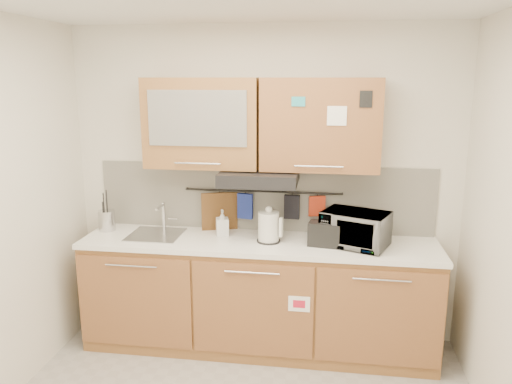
% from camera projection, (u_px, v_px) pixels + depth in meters
% --- Properties ---
extents(wall_back, '(3.20, 0.00, 3.20)m').
position_uv_depth(wall_back, '(263.00, 186.00, 4.16)').
color(wall_back, silver).
rests_on(wall_back, ground).
extents(base_cabinet, '(2.80, 0.64, 0.88)m').
position_uv_depth(base_cabinet, '(258.00, 300.00, 4.07)').
color(base_cabinet, '#996236').
rests_on(base_cabinet, floor).
extents(countertop, '(2.82, 0.62, 0.04)m').
position_uv_depth(countertop, '(258.00, 243.00, 3.95)').
color(countertop, white).
rests_on(countertop, base_cabinet).
extents(backsplash, '(2.80, 0.02, 0.56)m').
position_uv_depth(backsplash, '(263.00, 197.00, 4.17)').
color(backsplash, silver).
rests_on(backsplash, countertop).
extents(upper_cabinets, '(1.82, 0.37, 0.70)m').
position_uv_depth(upper_cabinets, '(260.00, 124.00, 3.87)').
color(upper_cabinets, '#996236').
rests_on(upper_cabinets, wall_back).
extents(range_hood, '(0.60, 0.46, 0.10)m').
position_uv_depth(range_hood, '(259.00, 177.00, 3.89)').
color(range_hood, black).
rests_on(range_hood, upper_cabinets).
extents(sink, '(0.42, 0.40, 0.26)m').
position_uv_depth(sink, '(156.00, 235.00, 4.08)').
color(sink, silver).
rests_on(sink, countertop).
extents(utensil_rail, '(1.30, 0.02, 0.02)m').
position_uv_depth(utensil_rail, '(263.00, 192.00, 4.12)').
color(utensil_rail, black).
rests_on(utensil_rail, backsplash).
extents(utensil_crock, '(0.17, 0.17, 0.34)m').
position_uv_depth(utensil_crock, '(107.00, 220.00, 4.19)').
color(utensil_crock, silver).
rests_on(utensil_crock, countertop).
extents(kettle, '(0.22, 0.20, 0.29)m').
position_uv_depth(kettle, '(269.00, 228.00, 3.90)').
color(kettle, silver).
rests_on(kettle, countertop).
extents(toaster, '(0.26, 0.18, 0.18)m').
position_uv_depth(toaster, '(325.00, 234.00, 3.81)').
color(toaster, black).
rests_on(toaster, countertop).
extents(microwave, '(0.57, 0.48, 0.27)m').
position_uv_depth(microwave, '(355.00, 229.00, 3.80)').
color(microwave, '#999999').
rests_on(microwave, countertop).
extents(soap_bottle, '(0.12, 0.12, 0.21)m').
position_uv_depth(soap_bottle, '(222.00, 223.00, 4.05)').
color(soap_bottle, '#999999').
rests_on(soap_bottle, countertop).
extents(cutting_board, '(0.30, 0.11, 0.37)m').
position_uv_depth(cutting_board, '(220.00, 214.00, 4.20)').
color(cutting_board, brown).
rests_on(cutting_board, utensil_rail).
extents(oven_mitt, '(0.13, 0.06, 0.21)m').
position_uv_depth(oven_mitt, '(245.00, 206.00, 4.16)').
color(oven_mitt, navy).
rests_on(oven_mitt, utensil_rail).
extents(dark_pouch, '(0.13, 0.04, 0.20)m').
position_uv_depth(dark_pouch, '(292.00, 207.00, 4.10)').
color(dark_pouch, black).
rests_on(dark_pouch, utensil_rail).
extents(pot_holder, '(0.14, 0.06, 0.17)m').
position_uv_depth(pot_holder, '(317.00, 206.00, 4.07)').
color(pot_holder, '#B02F17').
rests_on(pot_holder, utensil_rail).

